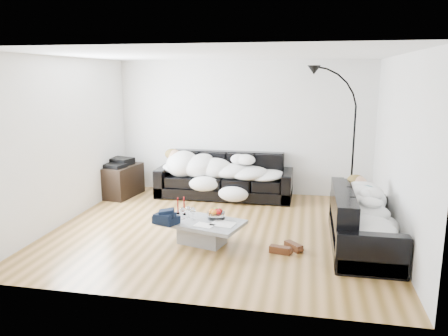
% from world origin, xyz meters
% --- Properties ---
extents(ground, '(5.00, 5.00, 0.00)m').
position_xyz_m(ground, '(0.00, 0.00, 0.00)').
color(ground, brown).
rests_on(ground, ground).
extents(wall_back, '(5.00, 0.02, 2.60)m').
position_xyz_m(wall_back, '(0.00, 2.25, 1.30)').
color(wall_back, silver).
rests_on(wall_back, ground).
extents(wall_left, '(0.02, 4.50, 2.60)m').
position_xyz_m(wall_left, '(-2.50, 0.00, 1.30)').
color(wall_left, silver).
rests_on(wall_left, ground).
extents(wall_right, '(0.02, 4.50, 2.60)m').
position_xyz_m(wall_right, '(2.50, 0.00, 1.30)').
color(wall_right, silver).
rests_on(wall_right, ground).
extents(ceiling, '(5.00, 5.00, 0.00)m').
position_xyz_m(ceiling, '(0.00, 0.00, 2.60)').
color(ceiling, white).
rests_on(ceiling, ground).
extents(sofa_back, '(2.58, 0.89, 0.84)m').
position_xyz_m(sofa_back, '(-0.29, 1.80, 0.42)').
color(sofa_back, black).
rests_on(sofa_back, ground).
extents(sofa_right, '(0.84, 1.95, 0.79)m').
position_xyz_m(sofa_right, '(2.06, -0.32, 0.39)').
color(sofa_right, black).
rests_on(sofa_right, ground).
extents(sleeper_back, '(2.18, 0.75, 0.44)m').
position_xyz_m(sleeper_back, '(-0.29, 1.75, 0.64)').
color(sleeper_back, white).
rests_on(sleeper_back, sofa_back).
extents(sleeper_right, '(0.71, 1.67, 0.41)m').
position_xyz_m(sleeper_right, '(2.06, -0.32, 0.62)').
color(sleeper_right, white).
rests_on(sleeper_right, sofa_right).
extents(teal_cushion, '(0.42, 0.38, 0.20)m').
position_xyz_m(teal_cushion, '(2.00, 0.29, 0.72)').
color(teal_cushion, '#0E5165').
rests_on(teal_cushion, sofa_right).
extents(coffee_table, '(1.26, 0.93, 0.33)m').
position_xyz_m(coffee_table, '(-0.14, -0.60, 0.16)').
color(coffee_table, '#939699').
rests_on(coffee_table, ground).
extents(fruit_bowl, '(0.27, 0.27, 0.15)m').
position_xyz_m(fruit_bowl, '(0.04, -0.46, 0.40)').
color(fruit_bowl, white).
rests_on(fruit_bowl, coffee_table).
extents(wine_glass_a, '(0.09, 0.09, 0.17)m').
position_xyz_m(wine_glass_a, '(-0.36, -0.50, 0.41)').
color(wine_glass_a, white).
rests_on(wine_glass_a, coffee_table).
extents(wine_glass_b, '(0.09, 0.09, 0.17)m').
position_xyz_m(wine_glass_b, '(-0.42, -0.57, 0.41)').
color(wine_glass_b, white).
rests_on(wine_glass_b, coffee_table).
extents(wine_glass_c, '(0.08, 0.08, 0.18)m').
position_xyz_m(wine_glass_c, '(-0.27, -0.58, 0.42)').
color(wine_glass_c, white).
rests_on(wine_glass_c, coffee_table).
extents(candle_left, '(0.06, 0.06, 0.25)m').
position_xyz_m(candle_left, '(-0.55, -0.36, 0.45)').
color(candle_left, maroon).
rests_on(candle_left, coffee_table).
extents(candle_right, '(0.06, 0.06, 0.27)m').
position_xyz_m(candle_right, '(-0.46, -0.38, 0.46)').
color(candle_right, maroon).
rests_on(candle_right, coffee_table).
extents(newspaper_a, '(0.37, 0.31, 0.01)m').
position_xyz_m(newspaper_a, '(0.18, -0.68, 0.33)').
color(newspaper_a, silver).
rests_on(newspaper_a, coffee_table).
extents(newspaper_b, '(0.30, 0.25, 0.01)m').
position_xyz_m(newspaper_b, '(-0.06, -0.78, 0.33)').
color(newspaper_b, silver).
rests_on(newspaper_b, coffee_table).
extents(navy_jacket, '(0.36, 0.31, 0.16)m').
position_xyz_m(navy_jacket, '(-0.58, -0.84, 0.49)').
color(navy_jacket, black).
rests_on(navy_jacket, coffee_table).
extents(shoes, '(0.57, 0.50, 0.11)m').
position_xyz_m(shoes, '(1.04, -0.68, 0.05)').
color(shoes, '#472311').
rests_on(shoes, ground).
extents(av_cabinet, '(0.73, 0.96, 0.60)m').
position_xyz_m(av_cabinet, '(-2.32, 1.51, 0.30)').
color(av_cabinet, black).
rests_on(av_cabinet, ground).
extents(stereo, '(0.51, 0.45, 0.13)m').
position_xyz_m(stereo, '(-2.32, 1.51, 0.67)').
color(stereo, black).
rests_on(stereo, av_cabinet).
extents(floor_lamp, '(0.84, 0.46, 2.19)m').
position_xyz_m(floor_lamp, '(2.07, 1.83, 1.09)').
color(floor_lamp, black).
rests_on(floor_lamp, ground).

